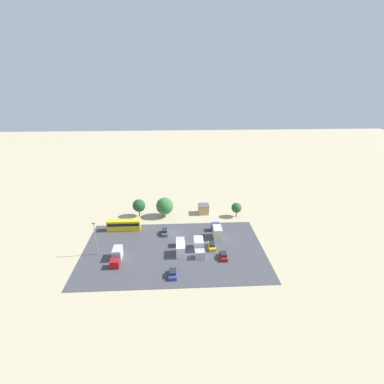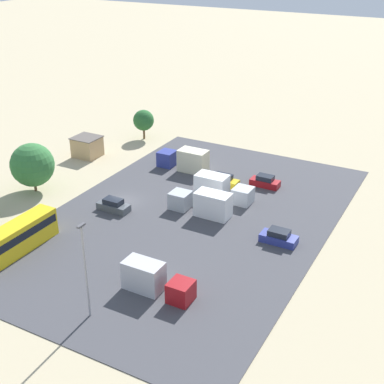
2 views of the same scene
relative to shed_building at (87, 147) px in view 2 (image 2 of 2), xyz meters
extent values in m
plane|color=tan|center=(10.75, 14.59, -1.63)|extent=(400.00, 400.00, 0.00)
cube|color=#424247|center=(10.75, 24.76, -1.59)|extent=(51.17, 33.15, 0.08)
cube|color=tan|center=(0.00, 0.00, -0.07)|extent=(3.66, 3.91, 3.12)
cube|color=#59514C|center=(0.00, 0.00, 1.55)|extent=(3.90, 4.15, 0.12)
cube|color=gold|center=(26.74, 11.53, 0.14)|extent=(10.49, 2.43, 3.37)
cube|color=black|center=(26.74, 11.53, 0.75)|extent=(10.07, 2.47, 0.94)
cube|color=gold|center=(-0.17, 24.09, -1.07)|extent=(1.76, 4.52, 0.96)
cube|color=#1E232D|center=(-0.17, 24.09, -0.24)|extent=(1.48, 2.53, 0.70)
cube|color=maroon|center=(-2.75, 29.43, -1.08)|extent=(1.80, 4.14, 0.94)
cube|color=#1E232D|center=(-2.75, 29.43, -0.26)|extent=(1.52, 2.32, 0.69)
cube|color=#4C5156|center=(13.56, 15.00, -1.07)|extent=(1.79, 4.31, 0.94)
cube|color=#1E232D|center=(13.56, 15.00, -0.26)|extent=(1.51, 2.42, 0.69)
cube|color=navy|center=(10.97, 36.53, -1.08)|extent=(1.95, 4.25, 0.93)
cube|color=#1E232D|center=(10.97, 36.53, -0.27)|extent=(1.64, 2.38, 0.69)
cube|color=maroon|center=(25.90, 32.02, -0.49)|extent=(2.32, 2.25, 2.11)
cube|color=#B2B2B7|center=(25.90, 27.76, -0.04)|extent=(2.32, 4.01, 3.02)
cube|color=#ADB2B7|center=(3.63, 28.79, -0.48)|extent=(2.57, 2.43, 2.14)
cube|color=white|center=(3.63, 24.21, -0.02)|extent=(2.57, 4.31, 3.06)
cube|color=navy|center=(-2.62, 13.37, -0.38)|extent=(2.54, 2.41, 2.33)
cube|color=beige|center=(-2.62, 17.92, 0.12)|extent=(2.54, 4.28, 3.33)
cube|color=#ADB2B7|center=(8.82, 22.23, -0.43)|extent=(2.46, 2.50, 2.23)
cube|color=white|center=(8.82, 26.96, 0.05)|extent=(2.46, 4.45, 3.19)
cylinder|color=brown|center=(-11.30, 3.46, -0.62)|extent=(0.36, 0.36, 2.01)
sphere|color=#28602D|center=(-11.30, 3.46, 1.73)|extent=(3.60, 3.60, 3.60)
cylinder|color=brown|center=(13.87, 1.88, -0.79)|extent=(0.36, 0.36, 1.68)
sphere|color=#337038|center=(13.87, 1.88, 2.30)|extent=(6.00, 6.00, 6.00)
cylinder|color=gray|center=(31.92, 25.68, 3.16)|extent=(0.20, 0.20, 9.42)
cube|color=#4C4C51|center=(31.92, 25.68, 8.05)|extent=(0.90, 0.28, 0.20)
camera|label=1|loc=(9.64, 98.44, 44.19)|focal=28.00mm
camera|label=2|loc=(62.55, 53.19, 30.46)|focal=50.00mm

